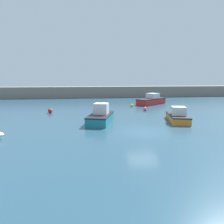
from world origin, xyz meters
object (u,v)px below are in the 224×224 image
Objects in this scene: mooring_buoy_red at (50,111)px; mooring_buoy_white at (104,104)px; motorboat_with_cabin at (151,100)px; motorboat_grey_hull at (178,116)px; mooring_buoy_yellow at (132,105)px; cabin_cruiser_white at (101,116)px; mooring_buoy_pink at (145,109)px.

mooring_buoy_white is at bearing 40.79° from mooring_buoy_red.
motorboat_with_cabin is 17.39m from mooring_buoy_red.
motorboat_grey_hull is (-1.69, -14.33, -0.12)m from motorboat_with_cabin.
mooring_buoy_yellow is at bearing -4.80° from motorboat_with_cabin.
cabin_cruiser_white is at bearing 15.55° from motorboat_with_cabin.
motorboat_grey_hull reaches higher than mooring_buoy_yellow.
motorboat_grey_hull reaches higher than mooring_buoy_pink.
motorboat_grey_hull is 15.15m from mooring_buoy_white.
motorboat_grey_hull is at bearing 43.86° from motorboat_with_cabin.
cabin_cruiser_white is at bearing -133.41° from mooring_buoy_pink.
motorboat_with_cabin is at bearing 65.76° from mooring_buoy_pink.
mooring_buoy_yellow is 0.77× the size of mooring_buoy_red.
mooring_buoy_red is (-15.82, -7.21, -0.37)m from motorboat_with_cabin.
motorboat_grey_hull is 8.48× the size of mooring_buoy_red.
mooring_buoy_white is (-6.56, 13.66, -0.26)m from motorboat_grey_hull.
mooring_buoy_red is at bearing 75.96° from motorboat_grey_hull.
mooring_buoy_yellow is at bearing 169.58° from cabin_cruiser_white.
mooring_buoy_pink is at bearing 1.33° from mooring_buoy_red.
mooring_buoy_pink is at bearing 23.58° from motorboat_grey_hull.
cabin_cruiser_white is 1.02× the size of motorboat_grey_hull.
motorboat_with_cabin is 11.73× the size of mooring_buoy_pink.
mooring_buoy_red reaches higher than mooring_buoy_white.
mooring_buoy_yellow is 4.21m from mooring_buoy_pink.
mooring_buoy_red is (-7.57, -6.53, 0.01)m from mooring_buoy_white.
cabin_cruiser_white is at bearing -48.45° from mooring_buoy_red.
motorboat_grey_hull is at bearing -78.34° from mooring_buoy_yellow.
mooring_buoy_pink is at bearing 153.34° from cabin_cruiser_white.
motorboat_with_cabin is 10.54× the size of mooring_buoy_white.
motorboat_with_cabin reaches higher than mooring_buoy_red.
mooring_buoy_white is 1.11× the size of mooring_buoy_pink.
motorboat_grey_hull is 11.06× the size of mooring_buoy_yellow.
mooring_buoy_pink is 12.71m from mooring_buoy_red.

